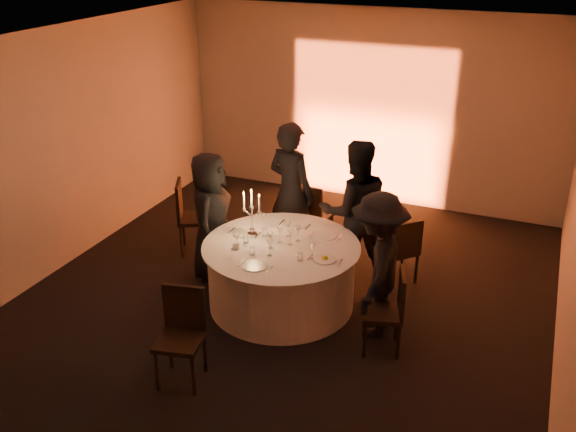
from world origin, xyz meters
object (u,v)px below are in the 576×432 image
at_px(guest_back_left, 291,192).
at_px(guest_back_right, 355,211).
at_px(banquet_table, 281,275).
at_px(chair_right, 390,307).
at_px(chair_left, 189,213).
at_px(guest_left, 211,216).
at_px(guest_right, 378,265).
at_px(chair_back_right, 403,248).
at_px(coffee_cup, 236,245).
at_px(chair_front, 182,329).
at_px(chair_back_left, 311,213).
at_px(candelabra, 252,219).

distance_m(guest_back_left, guest_back_right, 0.94).
bearing_deg(banquet_table, chair_right, -15.43).
bearing_deg(chair_left, guest_back_right, -111.34).
xyz_separation_m(guest_left, guest_right, (2.22, -0.41, -0.00)).
relative_size(banquet_table, guest_right, 1.11).
relative_size(chair_back_right, coffee_cup, 7.85).
height_order(chair_back_right, chair_front, chair_front).
relative_size(chair_back_left, guest_back_left, 0.52).
bearing_deg(guest_back_left, guest_right, 157.39).
relative_size(chair_left, coffee_cup, 9.16).
distance_m(chair_left, guest_right, 2.96).
relative_size(chair_back_right, candelabra, 1.50).
height_order(chair_left, guest_back_left, guest_back_left).
bearing_deg(guest_back_left, chair_back_left, -103.37).
height_order(chair_front, coffee_cup, chair_front).
height_order(chair_left, guest_right, guest_right).
distance_m(chair_left, guest_back_left, 1.42).
relative_size(chair_right, chair_front, 0.95).
distance_m(chair_left, guest_back_right, 2.27).
relative_size(guest_back_right, guest_right, 1.11).
xyz_separation_m(chair_back_left, chair_front, (-0.18, -3.02, -0.00)).
bearing_deg(guest_back_right, guest_back_left, -42.51).
relative_size(guest_back_left, candelabra, 3.23).
bearing_deg(guest_right, chair_right, 34.30).
xyz_separation_m(chair_left, guest_right, (2.82, -0.86, 0.24)).
bearing_deg(guest_left, guest_back_left, -55.79).
bearing_deg(guest_back_left, chair_left, 33.61).
relative_size(chair_front, guest_left, 0.59).
bearing_deg(guest_back_left, guest_left, 66.94).
bearing_deg(chair_left, guest_right, -133.37).
bearing_deg(guest_left, candelabra, -120.63).
xyz_separation_m(chair_back_right, guest_left, (-2.24, -0.74, 0.33)).
height_order(banquet_table, coffee_cup, coffee_cup).
distance_m(chair_back_right, chair_front, 3.03).
relative_size(chair_right, guest_left, 0.56).
bearing_deg(chair_right, guest_back_left, -148.51).
height_order(chair_back_right, chair_right, chair_right).
bearing_deg(guest_left, banquet_table, -121.14).
xyz_separation_m(guest_back_left, guest_back_right, (0.92, -0.19, -0.03)).
bearing_deg(chair_back_left, candelabra, 85.98).
height_order(chair_left, guest_back_right, guest_back_right).
xyz_separation_m(chair_left, chair_back_right, (2.84, 0.28, -0.09)).
xyz_separation_m(banquet_table, chair_back_right, (1.17, 1.03, 0.10)).
height_order(chair_back_left, chair_back_right, chair_back_left).
height_order(chair_right, guest_back_left, guest_back_left).
height_order(guest_left, coffee_cup, guest_left).
distance_m(guest_left, guest_back_right, 1.76).
xyz_separation_m(chair_left, chair_right, (3.05, -1.13, -0.06)).
bearing_deg(chair_back_left, guest_back_left, 65.88).
distance_m(guest_back_left, guest_right, 1.96).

